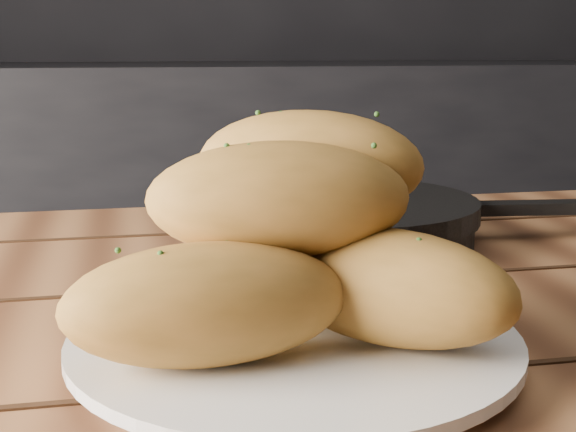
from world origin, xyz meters
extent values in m
cube|color=black|center=(0.00, 1.70, 0.45)|extent=(2.80, 0.60, 0.90)
cube|color=brown|center=(-0.42, 0.20, 0.73)|extent=(1.47, 0.91, 0.04)
cylinder|color=silver|center=(-0.55, 0.13, 0.76)|extent=(0.26, 0.26, 0.01)
cylinder|color=silver|center=(-0.55, 0.13, 0.76)|extent=(0.29, 0.29, 0.01)
ellipsoid|color=#A46F2D|center=(-0.61, 0.10, 0.80)|extent=(0.17, 0.08, 0.07)
ellipsoid|color=#A46F2D|center=(-0.49, 0.11, 0.80)|extent=(0.17, 0.16, 0.07)
ellipsoid|color=#A46F2D|center=(-0.55, 0.19, 0.80)|extent=(0.09, 0.16, 0.07)
ellipsoid|color=#A46F2D|center=(-0.56, 0.13, 0.86)|extent=(0.17, 0.09, 0.07)
ellipsoid|color=#A46F2D|center=(-0.53, 0.17, 0.87)|extent=(0.17, 0.13, 0.07)
cylinder|color=black|center=(-0.43, 0.43, 0.77)|extent=(0.26, 0.26, 0.03)
cylinder|color=black|center=(-0.43, 0.43, 0.79)|extent=(0.27, 0.27, 0.02)
cube|color=black|center=(-0.23, 0.41, 0.78)|extent=(0.14, 0.04, 0.01)
camera|label=1|loc=(-0.65, -0.34, 0.95)|focal=50.00mm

